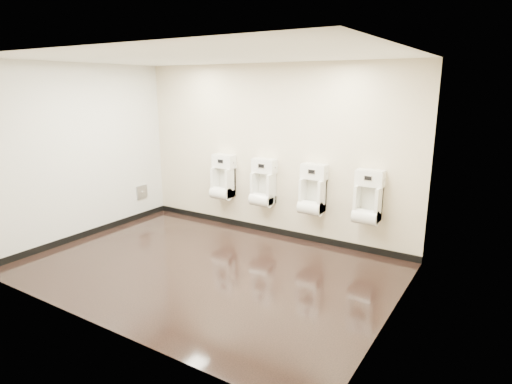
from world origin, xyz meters
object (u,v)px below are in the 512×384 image
at_px(urinal_3, 368,201).
at_px(urinal_2, 312,193).
at_px(access_panel, 142,192).
at_px(urinal_1, 263,186).
at_px(urinal_0, 223,180).

bearing_deg(urinal_3, urinal_2, 180.00).
bearing_deg(access_panel, urinal_3, 5.63).
bearing_deg(urinal_1, urinal_2, 0.00).
bearing_deg(urinal_1, access_panel, -170.32).
xyz_separation_m(access_panel, urinal_0, (1.60, 0.41, 0.33)).
xyz_separation_m(urinal_0, urinal_2, (1.72, 0.00, 0.00)).
bearing_deg(urinal_3, urinal_0, 180.00).
height_order(access_panel, urinal_2, urinal_2).
bearing_deg(urinal_2, access_panel, -172.90).
bearing_deg(urinal_1, urinal_3, 0.00).
bearing_deg(access_panel, urinal_1, 9.68).
relative_size(access_panel, urinal_3, 0.33).
bearing_deg(urinal_0, urinal_1, 0.00).
relative_size(urinal_2, urinal_3, 1.00).
bearing_deg(urinal_0, urinal_3, 0.00).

